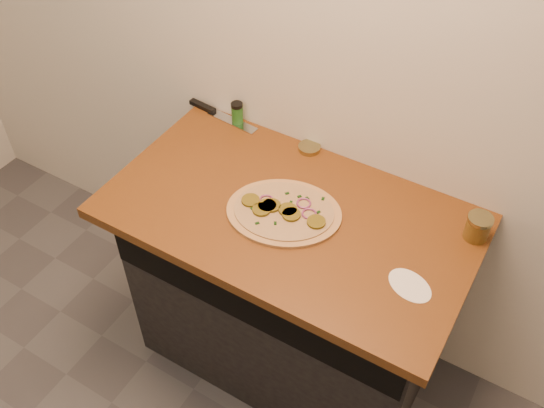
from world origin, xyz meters
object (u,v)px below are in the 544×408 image
Objects in this scene: pizza at (284,212)px; spice_shaker at (237,113)px; salsa_jar at (478,227)px; chefs_knife at (216,113)px.

pizza is 0.51m from spice_shaker.
pizza is 5.45× the size of salsa_jar.
chefs_knife is 1.05m from salsa_jar.
pizza is 0.59m from chefs_knife.
salsa_jar is at bearing -6.43° from spice_shaker.
chefs_knife is at bearing 178.46° from spice_shaker.
chefs_knife is (-0.49, 0.33, -0.00)m from pizza.
chefs_knife is 0.11m from spice_shaker.
pizza is 5.24× the size of spice_shaker.
salsa_jar reaches higher than chefs_knife.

